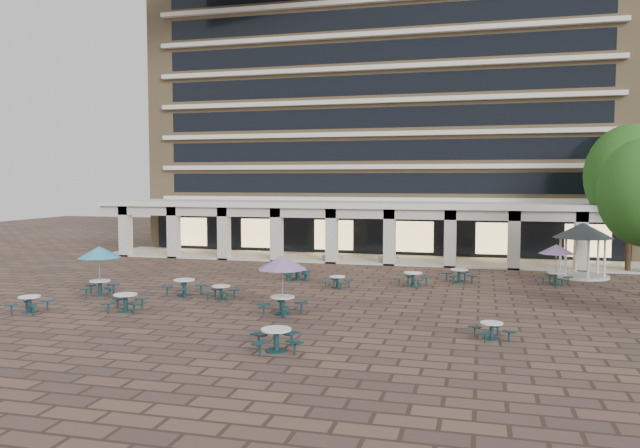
% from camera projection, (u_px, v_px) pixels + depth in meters
% --- Properties ---
extents(ground, '(120.00, 120.00, 0.00)m').
position_uv_depth(ground, '(316.00, 294.00, 32.93)').
color(ground, brown).
rests_on(ground, ground).
extents(apartment_building, '(40.00, 15.50, 25.20)m').
position_uv_depth(apartment_building, '(388.00, 108.00, 56.63)').
color(apartment_building, '#997D56').
rests_on(apartment_building, ground).
extents(retail_arcade, '(42.00, 6.60, 4.40)m').
position_uv_depth(retail_arcade, '(366.00, 220.00, 47.01)').
color(retail_arcade, white).
rests_on(retail_arcade, ground).
extents(picnic_table_0, '(1.76, 1.76, 0.74)m').
position_uv_depth(picnic_table_0, '(30.00, 303.00, 28.43)').
color(picnic_table_0, '#123337').
rests_on(picnic_table_0, ground).
extents(picnic_table_1, '(2.06, 2.06, 0.80)m').
position_uv_depth(picnic_table_1, '(126.00, 301.00, 28.63)').
color(picnic_table_1, '#123337').
rests_on(picnic_table_1, ground).
extents(picnic_table_2, '(2.21, 2.21, 0.81)m').
position_uv_depth(picnic_table_2, '(276.00, 338.00, 21.90)').
color(picnic_table_2, '#123337').
rests_on(picnic_table_2, ground).
extents(picnic_table_3, '(1.77, 1.77, 0.64)m').
position_uv_depth(picnic_table_3, '(492.00, 329.00, 23.59)').
color(picnic_table_3, '#123337').
rests_on(picnic_table_3, ground).
extents(picnic_table_4, '(2.22, 2.22, 2.57)m').
position_uv_depth(picnic_table_4, '(99.00, 254.00, 32.46)').
color(picnic_table_4, '#123337').
rests_on(picnic_table_4, ground).
extents(picnic_table_5, '(1.65, 1.65, 0.70)m').
position_uv_depth(picnic_table_5, '(221.00, 291.00, 31.48)').
color(picnic_table_5, '#123337').
rests_on(picnic_table_5, ground).
extents(picnic_table_6, '(2.29, 2.29, 2.65)m').
position_uv_depth(picnic_table_6, '(282.00, 265.00, 27.82)').
color(picnic_table_6, '#123337').
rests_on(picnic_table_6, ground).
extents(picnic_table_7, '(2.10, 2.10, 0.79)m').
position_uv_depth(picnic_table_7, '(413.00, 278.00, 35.49)').
color(picnic_table_7, '#123337').
rests_on(picnic_table_7, ground).
extents(picnic_table_8, '(2.23, 2.23, 0.84)m').
position_uv_depth(picnic_table_8, '(184.00, 286.00, 32.63)').
color(picnic_table_8, '#123337').
rests_on(picnic_table_8, ground).
extents(picnic_table_9, '(1.91, 1.91, 0.75)m').
position_uv_depth(picnic_table_9, '(297.00, 272.00, 37.80)').
color(picnic_table_9, '#123337').
rests_on(picnic_table_9, ground).
extents(picnic_table_10, '(2.13, 2.13, 0.78)m').
position_uv_depth(picnic_table_10, '(459.00, 274.00, 36.81)').
color(picnic_table_10, '#123337').
rests_on(picnic_table_10, ground).
extents(picnic_table_11, '(2.02, 2.02, 2.33)m').
position_uv_depth(picnic_table_11, '(556.00, 251.00, 35.81)').
color(picnic_table_11, '#123337').
rests_on(picnic_table_11, ground).
extents(picnic_table_12, '(1.72, 1.72, 0.67)m').
position_uv_depth(picnic_table_12, '(298.00, 273.00, 37.65)').
color(picnic_table_12, '#123337').
rests_on(picnic_table_12, ground).
extents(picnic_table_13, '(1.73, 1.73, 0.66)m').
position_uv_depth(picnic_table_13, '(337.00, 281.00, 34.87)').
color(picnic_table_13, '#123337').
rests_on(picnic_table_13, ground).
extents(gazebo, '(3.63, 3.63, 3.37)m').
position_uv_depth(gazebo, '(583.00, 237.00, 38.49)').
color(gazebo, beige).
rests_on(gazebo, ground).
extents(tree_east_c, '(5.80, 5.80, 9.66)m').
position_uv_depth(tree_east_c, '(631.00, 176.00, 40.38)').
color(tree_east_c, '#3F2819').
rests_on(tree_east_c, ground).
extents(planter_left, '(1.50, 0.86, 1.36)m').
position_uv_depth(planter_left, '(332.00, 254.00, 45.89)').
color(planter_left, '#9A9A94').
rests_on(planter_left, ground).
extents(planter_right, '(1.50, 0.69, 1.23)m').
position_uv_depth(planter_right, '(388.00, 257.00, 44.86)').
color(planter_right, '#9A9A94').
rests_on(planter_right, ground).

